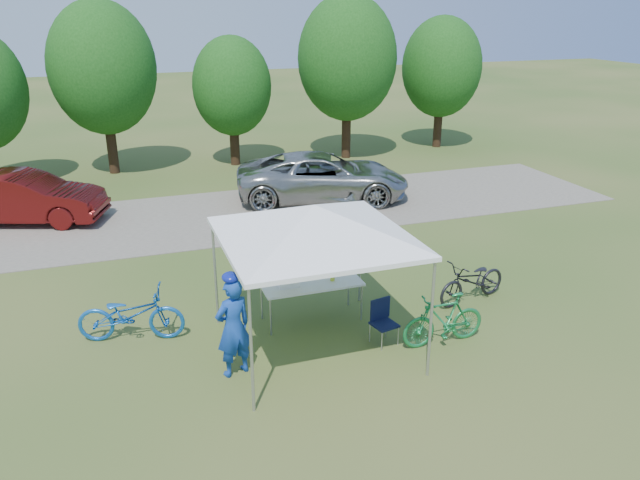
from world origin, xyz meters
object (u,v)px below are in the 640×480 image
at_px(folding_table, 311,284).
at_px(bike_blue, 131,315).
at_px(cooler, 288,279).
at_px(cyclist, 233,328).
at_px(bike_green, 444,319).
at_px(bike_dark, 473,281).
at_px(sedan, 24,198).
at_px(minivan, 323,177).
at_px(folding_chair, 382,318).

distance_m(folding_table, bike_blue, 3.43).
height_order(cooler, cyclist, cyclist).
distance_m(bike_green, bike_dark, 1.98).
bearing_deg(bike_blue, cyclist, -123.98).
height_order(folding_table, bike_blue, bike_blue).
bearing_deg(sedan, bike_blue, -143.59).
height_order(cyclist, minivan, cyclist).
relative_size(folding_table, cyclist, 1.12).
bearing_deg(bike_blue, folding_chair, -95.67).
height_order(cyclist, sedan, cyclist).
height_order(bike_blue, sedan, sedan).
relative_size(folding_chair, cyclist, 0.47).
height_order(cyclist, bike_blue, cyclist).
bearing_deg(bike_green, folding_chair, -114.04).
xyz_separation_m(folding_table, bike_green, (1.98, -1.68, -0.27)).
distance_m(bike_blue, bike_dark, 6.87).
bearing_deg(bike_green, minivan, 173.79).
relative_size(folding_table, sedan, 0.45).
relative_size(cooler, cyclist, 0.24).
relative_size(cooler, bike_green, 0.25).
bearing_deg(bike_blue, bike_green, -96.32).
distance_m(cyclist, bike_blue, 2.39).
bearing_deg(folding_chair, bike_green, -35.48).
bearing_deg(folding_table, folding_chair, -52.17).
height_order(folding_table, bike_dark, bike_dark).
height_order(bike_dark, sedan, sedan).
xyz_separation_m(folding_table, bike_blue, (-3.40, 0.35, -0.25)).
relative_size(folding_table, bike_dark, 1.11).
bearing_deg(cyclist, folding_table, -160.83).
distance_m(folding_chair, bike_blue, 4.64).
xyz_separation_m(cooler, minivan, (3.34, 7.49, -0.19)).
height_order(folding_table, cooler, cooler).
bearing_deg(folding_table, bike_dark, -5.57).
height_order(bike_green, sedan, sedan).
distance_m(folding_chair, minivan, 8.94).
bearing_deg(bike_green, cyclist, -94.69).
bearing_deg(cooler, bike_blue, 173.20).
bearing_deg(cooler, minivan, 65.97).
xyz_separation_m(folding_table, cyclist, (-1.83, -1.41, 0.12)).
xyz_separation_m(cyclist, sedan, (-4.00, 9.61, -0.13)).
height_order(cooler, minivan, minivan).
distance_m(folding_chair, bike_dark, 2.64).
xyz_separation_m(cyclist, bike_green, (3.81, -0.27, -0.38)).
bearing_deg(bike_blue, minivan, -26.97).
distance_m(folding_chair, cyclist, 2.82).
relative_size(folding_table, cooler, 4.70).
height_order(folding_chair, bike_dark, bike_dark).
relative_size(bike_dark, minivan, 0.33).
bearing_deg(bike_dark, sedan, -146.24).
distance_m(folding_chair, bike_green, 1.11).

